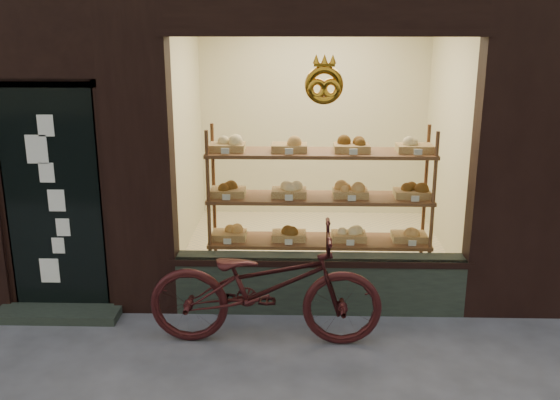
{
  "coord_description": "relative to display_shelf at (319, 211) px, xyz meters",
  "views": [
    {
      "loc": [
        0.22,
        -3.35,
        2.69
      ],
      "look_at": [
        0.08,
        2.0,
        1.13
      ],
      "focal_mm": 40.0,
      "sensor_mm": 36.0,
      "label": 1
    }
  ],
  "objects": [
    {
      "name": "display_shelf",
      "position": [
        0.0,
        0.0,
        0.0
      ],
      "size": [
        2.2,
        0.45,
        1.7
      ],
      "color": "brown",
      "rests_on": "ground"
    },
    {
      "name": "bicycle",
      "position": [
        -0.49,
        -1.04,
        -0.34
      ],
      "size": [
        1.98,
        0.71,
        1.04
      ],
      "primitive_type": "imported",
      "rotation": [
        0.0,
        0.0,
        1.56
      ],
      "color": "black",
      "rests_on": "ground"
    }
  ]
}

